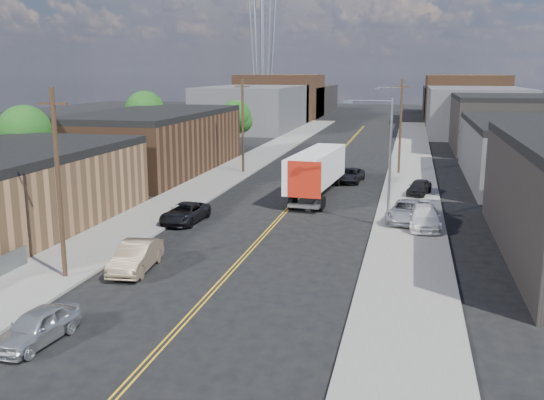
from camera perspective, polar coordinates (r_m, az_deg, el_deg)
The scene contains 29 objects.
ground at distance 78.62m, azimuth 6.03°, elevation 4.08°, with size 260.00×260.00×0.00m, color black.
centerline at distance 63.93m, azimuth 4.38°, elevation 2.29°, with size 0.32×120.00×0.01m, color gold.
sidewalk_left at distance 65.98m, azimuth -3.81°, elevation 2.67°, with size 5.00×140.00×0.15m, color slate.
sidewalk_right at distance 63.23m, azimuth 12.92°, elevation 1.98°, with size 5.00×140.00×0.15m, color slate.
warehouse_brown at distance 67.56m, azimuth -11.05°, elevation 5.45°, with size 12.00×26.00×6.60m.
industrial_right_b at distance 65.03m, azimuth 24.15°, elevation 4.15°, with size 14.00×24.00×6.10m.
industrial_right_c at distance 90.48m, azimuth 21.12°, elevation 6.81°, with size 14.00×22.00×7.60m.
skyline_left_a at distance 116.29m, azimuth -1.69°, elevation 8.69°, with size 16.00×30.00×8.00m, color #3D3D40.
skyline_right_a at distance 113.02m, azimuth 18.54°, elevation 7.98°, with size 16.00×30.00×8.00m, color #3D3D40.
skyline_left_b at distance 140.54m, azimuth 0.92°, elevation 9.67°, with size 16.00×26.00×10.00m, color #472C1C.
skyline_right_b at distance 137.85m, azimuth 17.62°, elevation 9.08°, with size 16.00×26.00×10.00m, color #472C1C.
skyline_left_c at distance 160.20m, azimuth 2.43°, elevation 9.42°, with size 16.00×40.00×7.00m, color black.
skyline_right_c at distance 157.84m, azimuth 17.04°, elevation 8.87°, with size 16.00×40.00×7.00m, color black.
streetlight_near at distance 42.70m, azimuth 10.54°, elevation 4.49°, with size 3.39×0.25×9.00m.
streetlight_far at distance 77.53m, azimuth 11.75°, elevation 7.75°, with size 3.39×0.25×9.00m.
utility_pole_left_near at distance 32.96m, azimuth -19.46°, elevation 1.48°, with size 1.60×0.26×10.00m.
utility_pole_left_far at distance 64.99m, azimuth -2.77°, elevation 7.04°, with size 1.60×0.26×10.00m.
utility_pole_right at distance 65.57m, azimuth 12.00°, elevation 6.83°, with size 1.60×0.26×10.00m.
tree_left_near at distance 58.13m, azimuth -22.16°, elevation 5.62°, with size 4.85×4.76×7.91m.
tree_left_mid at distance 79.79m, azimuth -11.84°, elevation 7.97°, with size 5.10×5.04×8.37m.
tree_left_far at distance 82.90m, azimuth -3.42°, elevation 7.71°, with size 4.35×4.20×6.97m.
semi_truck at distance 53.97m, azimuth 4.45°, elevation 2.96°, with size 3.62×15.64×4.05m.
car_left_a at distance 26.65m, azimuth -21.26°, elevation -11.05°, with size 1.66×4.13×1.41m, color #AFB2B5.
car_left_b at distance 34.23m, azimuth -12.69°, elevation -5.21°, with size 1.71×4.90×1.61m, color #867157.
car_left_c at distance 44.37m, azimuth -8.19°, elevation -1.23°, with size 2.33×5.05×1.40m, color black.
car_right_lot_a at distance 44.72m, azimuth 12.64°, elevation -1.03°, with size 2.49×5.41×1.50m, color #B3B6B8.
car_right_lot_b at distance 43.21m, azimuth 14.17°, elevation -1.57°, with size 2.09×5.14×1.49m, color silver.
car_right_lot_c at distance 54.74m, azimuth 13.69°, elevation 1.20°, with size 1.58×3.93×1.34m, color black.
car_ahead_truck at distance 60.44m, azimuth 7.37°, elevation 2.31°, with size 2.26×4.90×1.36m, color black.
Camera 1 is at (9.35, -17.32, 10.78)m, focal length 40.00 mm.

